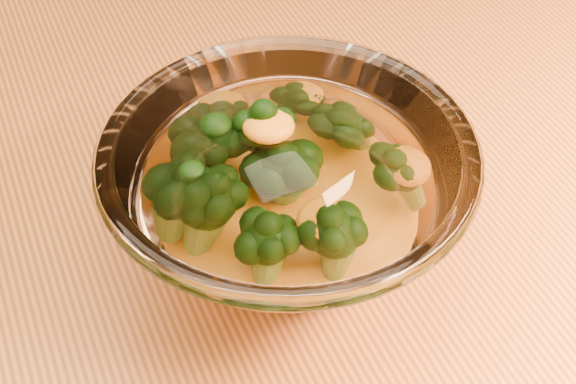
{
  "coord_description": "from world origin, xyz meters",
  "views": [
    {
      "loc": [
        -0.25,
        -0.29,
        1.14
      ],
      "look_at": [
        -0.12,
        0.01,
        0.81
      ],
      "focal_mm": 50.0,
      "sensor_mm": 36.0,
      "label": 1
    }
  ],
  "objects": [
    {
      "name": "glass_bowl",
      "position": [
        -0.12,
        0.01,
        0.8
      ],
      "size": [
        0.22,
        0.22,
        0.1
      ],
      "color": "white",
      "rests_on": "table"
    },
    {
      "name": "cheese_sauce",
      "position": [
        -0.12,
        0.01,
        0.78
      ],
      "size": [
        0.11,
        0.11,
        0.03
      ],
      "primitive_type": "ellipsoid",
      "color": "orange",
      "rests_on": "glass_bowl"
    },
    {
      "name": "broccoli_heap",
      "position": [
        -0.13,
        0.02,
        0.81
      ],
      "size": [
        0.15,
        0.14,
        0.07
      ],
      "color": "black",
      "rests_on": "cheese_sauce"
    },
    {
      "name": "table",
      "position": [
        0.0,
        0.0,
        0.65
      ],
      "size": [
        1.2,
        0.8,
        0.75
      ],
      "color": "#E08543",
      "rests_on": "ground"
    }
  ]
}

